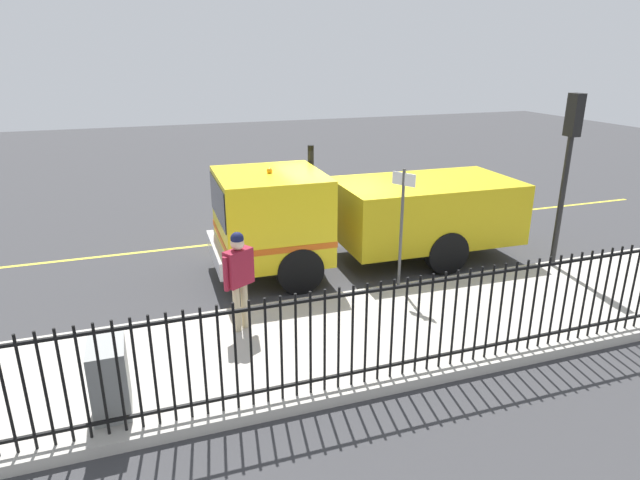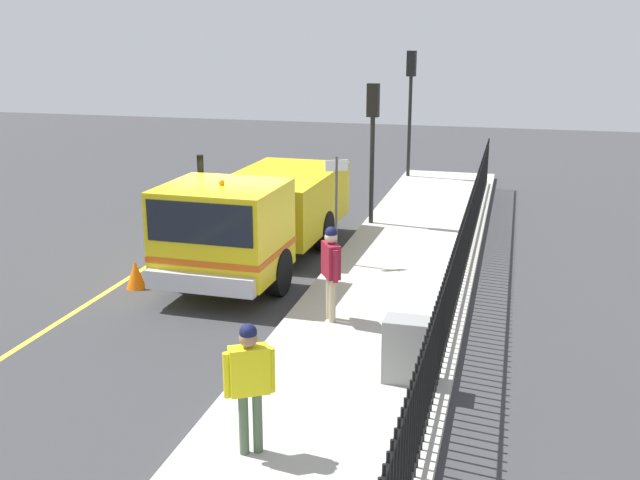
# 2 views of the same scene
# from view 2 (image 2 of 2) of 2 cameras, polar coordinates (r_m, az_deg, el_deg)

# --- Properties ---
(ground_plane) EXTENTS (53.46, 53.46, 0.00)m
(ground_plane) POSITION_cam_2_polar(r_m,az_deg,el_deg) (16.87, -6.15, -2.18)
(ground_plane) COLOR #38383A
(ground_plane) RESTS_ON ground
(sidewalk_slab) EXTENTS (3.16, 24.30, 0.17)m
(sidewalk_slab) POSITION_cam_2_polar(r_m,az_deg,el_deg) (15.97, 5.88, -2.91)
(sidewalk_slab) COLOR #B7B2A8
(sidewalk_slab) RESTS_ON ground
(lane_marking) EXTENTS (0.12, 21.87, 0.01)m
(lane_marking) POSITION_cam_2_polar(r_m,az_deg,el_deg) (17.69, -12.45, -1.61)
(lane_marking) COLOR yellow
(lane_marking) RESTS_ON ground
(work_truck) EXTENTS (2.45, 6.98, 2.61)m
(work_truck) POSITION_cam_2_polar(r_m,az_deg,el_deg) (16.49, -4.92, 2.03)
(work_truck) COLOR yellow
(work_truck) RESTS_ON ground
(worker_standing) EXTENTS (0.44, 0.56, 1.72)m
(worker_standing) POSITION_cam_2_polar(r_m,az_deg,el_deg) (13.10, 0.83, -1.81)
(worker_standing) COLOR maroon
(worker_standing) RESTS_ON sidewalk_slab
(pedestrian_distant) EXTENTS (0.56, 0.43, 1.69)m
(pedestrian_distant) POSITION_cam_2_polar(r_m,az_deg,el_deg) (9.11, -5.39, -10.19)
(pedestrian_distant) COLOR yellow
(pedestrian_distant) RESTS_ON sidewalk_slab
(iron_fence) EXTENTS (0.04, 20.69, 1.52)m
(iron_fence) POSITION_cam_2_polar(r_m,az_deg,el_deg) (15.58, 10.94, -0.31)
(iron_fence) COLOR black
(iron_fence) RESTS_ON sidewalk_slab
(traffic_light_near) EXTENTS (0.31, 0.23, 3.67)m
(traffic_light_near) POSITION_cam_2_polar(r_m,az_deg,el_deg) (19.64, 4.03, 8.74)
(traffic_light_near) COLOR black
(traffic_light_near) RESTS_ON sidewalk_slab
(traffic_light_mid) EXTENTS (0.32, 0.24, 4.29)m
(traffic_light_mid) POSITION_cam_2_polar(r_m,az_deg,el_deg) (26.31, 6.91, 11.37)
(traffic_light_mid) COLOR black
(traffic_light_mid) RESTS_ON sidewalk_slab
(utility_cabinet) EXTENTS (0.67, 0.45, 0.96)m
(utility_cabinet) POSITION_cam_2_polar(r_m,az_deg,el_deg) (11.16, 6.60, -8.30)
(utility_cabinet) COLOR gray
(utility_cabinet) RESTS_ON sidewalk_slab
(traffic_cone) EXTENTS (0.41, 0.41, 0.59)m
(traffic_cone) POSITION_cam_2_polar(r_m,az_deg,el_deg) (15.91, -13.84, -2.56)
(traffic_cone) COLOR orange
(traffic_cone) RESTS_ON ground
(street_sign) EXTENTS (0.45, 0.27, 2.39)m
(street_sign) POSITION_cam_2_polar(r_m,az_deg,el_deg) (16.25, 1.25, 3.25)
(street_sign) COLOR #4C4C4C
(street_sign) RESTS_ON sidewalk_slab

